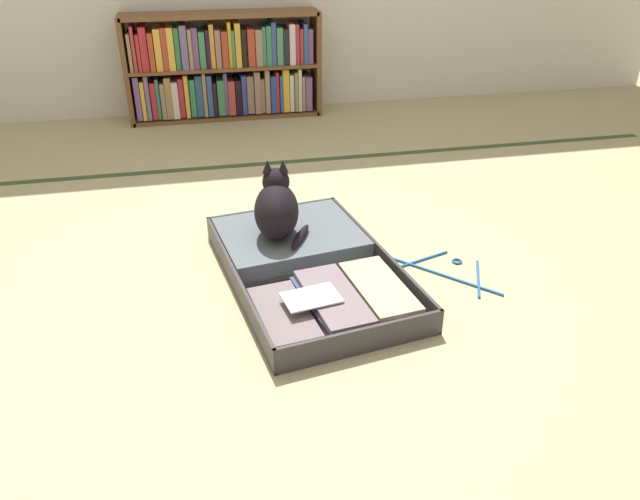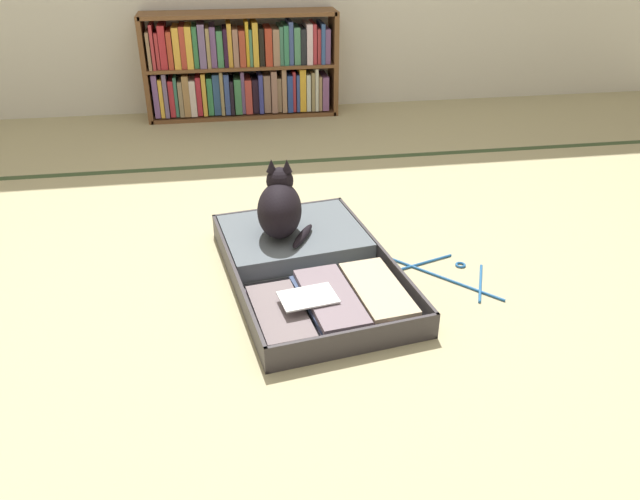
{
  "view_description": "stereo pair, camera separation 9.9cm",
  "coord_description": "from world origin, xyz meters",
  "px_view_note": "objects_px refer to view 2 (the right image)",
  "views": [
    {
      "loc": [
        -0.26,
        -1.81,
        1.21
      ],
      "look_at": [
        0.14,
        0.05,
        0.15
      ],
      "focal_mm": 34.32,
      "sensor_mm": 36.0,
      "label": 1
    },
    {
      "loc": [
        -0.16,
        -1.83,
        1.21
      ],
      "look_at": [
        0.14,
        0.05,
        0.15
      ],
      "focal_mm": 34.32,
      "sensor_mm": 36.0,
      "label": 2
    }
  ],
  "objects_px": {
    "open_suitcase": "(308,263)",
    "black_cat": "(280,207)",
    "bookshelf": "(241,68)",
    "clothes_hanger": "(450,274)"
  },
  "relations": [
    {
      "from": "open_suitcase",
      "to": "black_cat",
      "type": "xyz_separation_m",
      "value": [
        -0.08,
        0.16,
        0.16
      ]
    },
    {
      "from": "bookshelf",
      "to": "open_suitcase",
      "type": "xyz_separation_m",
      "value": [
        0.14,
        -2.1,
        -0.27
      ]
    },
    {
      "from": "clothes_hanger",
      "to": "open_suitcase",
      "type": "bearing_deg",
      "value": 168.46
    },
    {
      "from": "open_suitcase",
      "to": "clothes_hanger",
      "type": "relative_size",
      "value": 2.83
    },
    {
      "from": "bookshelf",
      "to": "open_suitcase",
      "type": "bearing_deg",
      "value": -86.24
    },
    {
      "from": "open_suitcase",
      "to": "clothes_hanger",
      "type": "xyz_separation_m",
      "value": [
        0.53,
        -0.11,
        -0.04
      ]
    },
    {
      "from": "open_suitcase",
      "to": "black_cat",
      "type": "height_order",
      "value": "black_cat"
    },
    {
      "from": "black_cat",
      "to": "clothes_hanger",
      "type": "distance_m",
      "value": 0.7
    },
    {
      "from": "clothes_hanger",
      "to": "bookshelf",
      "type": "bearing_deg",
      "value": 106.85
    },
    {
      "from": "bookshelf",
      "to": "clothes_hanger",
      "type": "height_order",
      "value": "bookshelf"
    }
  ]
}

